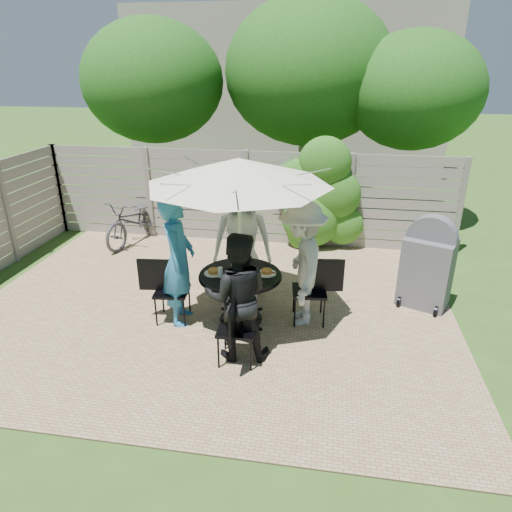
% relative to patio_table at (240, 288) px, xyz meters
% --- Properties ---
extents(backyard_envelope, '(60.00, 60.00, 5.00)m').
position_rel_patio_table_xyz_m(backyard_envelope, '(-0.40, 10.35, 2.10)').
color(backyard_envelope, '#304F18').
rests_on(backyard_envelope, ground).
extents(patio_table, '(1.27, 1.27, 0.73)m').
position_rel_patio_table_xyz_m(patio_table, '(0.00, 0.00, 0.00)').
color(patio_table, black).
rests_on(patio_table, ground).
extents(umbrella, '(2.71, 2.71, 2.30)m').
position_rel_patio_table_xyz_m(umbrella, '(-0.00, 0.00, 1.62)').
color(umbrella, silver).
rests_on(umbrella, ground).
extents(chair_back, '(0.49, 0.68, 0.91)m').
position_rel_patio_table_xyz_m(chair_back, '(-0.15, 0.95, -0.24)').
color(chair_back, black).
rests_on(chair_back, ground).
extents(person_back, '(0.97, 0.71, 1.82)m').
position_rel_patio_table_xyz_m(person_back, '(-0.13, 0.82, 0.40)').
color(person_back, silver).
rests_on(person_back, ground).
extents(chair_left, '(0.70, 0.50, 0.94)m').
position_rel_patio_table_xyz_m(chair_left, '(-0.95, -0.15, -0.23)').
color(chair_left, black).
rests_on(chair_left, ground).
extents(person_left, '(0.53, 0.73, 1.83)m').
position_rel_patio_table_xyz_m(person_left, '(-0.82, -0.13, 0.40)').
color(person_left, teal).
rests_on(person_left, ground).
extents(chair_front, '(0.46, 0.68, 0.93)m').
position_rel_patio_table_xyz_m(chair_front, '(0.15, -0.95, -0.23)').
color(chair_front, black).
rests_on(chair_front, ground).
extents(person_front, '(0.88, 0.73, 1.63)m').
position_rel_patio_table_xyz_m(person_front, '(0.13, -0.82, 0.30)').
color(person_front, black).
rests_on(person_front, ground).
extents(chair_right, '(0.71, 0.51, 0.96)m').
position_rel_patio_table_xyz_m(chair_right, '(0.95, 0.15, -0.22)').
color(chair_right, black).
rests_on(chair_right, ground).
extents(person_right, '(0.82, 1.22, 1.76)m').
position_rel_patio_table_xyz_m(person_right, '(0.82, 0.13, 0.37)').
color(person_right, '#B8B6B2').
rests_on(person_right, ground).
extents(plate_back, '(0.26, 0.26, 0.06)m').
position_rel_patio_table_xyz_m(plate_back, '(-0.06, 0.36, 0.25)').
color(plate_back, white).
rests_on(plate_back, patio_table).
extents(plate_left, '(0.26, 0.26, 0.06)m').
position_rel_patio_table_xyz_m(plate_left, '(-0.36, -0.06, 0.25)').
color(plate_left, white).
rests_on(plate_left, patio_table).
extents(plate_front, '(0.26, 0.26, 0.06)m').
position_rel_patio_table_xyz_m(plate_front, '(0.06, -0.36, 0.25)').
color(plate_front, white).
rests_on(plate_front, patio_table).
extents(plate_right, '(0.26, 0.26, 0.06)m').
position_rel_patio_table_xyz_m(plate_right, '(0.36, 0.06, 0.25)').
color(plate_right, white).
rests_on(plate_right, patio_table).
extents(plate_extra, '(0.24, 0.24, 0.06)m').
position_rel_patio_table_xyz_m(plate_extra, '(0.22, -0.27, 0.25)').
color(plate_extra, white).
rests_on(plate_extra, patio_table).
extents(glass_back, '(0.07, 0.07, 0.14)m').
position_rel_patio_table_xyz_m(glass_back, '(-0.14, 0.24, 0.29)').
color(glass_back, silver).
rests_on(glass_back, patio_table).
extents(glass_left, '(0.07, 0.07, 0.14)m').
position_rel_patio_table_xyz_m(glass_left, '(-0.24, -0.14, 0.29)').
color(glass_left, silver).
rests_on(glass_left, patio_table).
extents(glass_front, '(0.07, 0.07, 0.14)m').
position_rel_patio_table_xyz_m(glass_front, '(0.14, -0.24, 0.29)').
color(glass_front, silver).
rests_on(glass_front, patio_table).
extents(syrup_jug, '(0.09, 0.09, 0.16)m').
position_rel_patio_table_xyz_m(syrup_jug, '(-0.07, 0.04, 0.30)').
color(syrup_jug, '#59280C').
rests_on(syrup_jug, patio_table).
extents(coffee_cup, '(0.08, 0.08, 0.12)m').
position_rel_patio_table_xyz_m(coffee_cup, '(0.07, 0.23, 0.28)').
color(coffee_cup, '#C6B293').
rests_on(coffee_cup, patio_table).
extents(bicycle, '(0.99, 1.85, 0.92)m').
position_rel_patio_table_xyz_m(bicycle, '(-2.68, 2.66, -0.05)').
color(bicycle, '#333338').
rests_on(bicycle, ground).
extents(bbq_grill, '(0.84, 0.76, 1.41)m').
position_rel_patio_table_xyz_m(bbq_grill, '(2.61, 0.90, 0.13)').
color(bbq_grill, '#4F4F53').
rests_on(bbq_grill, ground).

